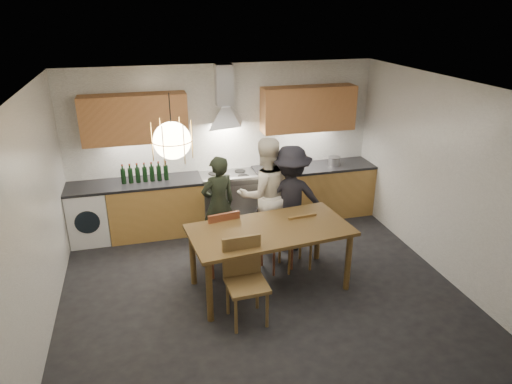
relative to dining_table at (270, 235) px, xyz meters
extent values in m
plane|color=black|center=(-0.14, -0.03, -0.75)|extent=(5.00, 5.00, 0.00)
cube|color=white|center=(-0.14, 2.22, 0.55)|extent=(5.00, 0.02, 2.60)
cube|color=white|center=(-0.14, -2.28, 0.55)|extent=(5.00, 0.02, 2.60)
cube|color=white|center=(-2.64, -0.03, 0.55)|extent=(0.02, 4.50, 2.60)
cube|color=white|center=(2.36, -0.03, 0.55)|extent=(0.02, 4.50, 2.60)
cube|color=silver|center=(-0.14, -0.03, 1.85)|extent=(5.00, 4.50, 0.02)
cube|color=tan|center=(-1.31, 1.92, -0.32)|extent=(1.45, 0.60, 0.86)
cube|color=tan|center=(1.34, 1.92, -0.32)|extent=(2.05, 0.60, 0.86)
cube|color=white|center=(-2.34, 1.92, -0.32)|extent=(0.58, 0.58, 0.85)
cube|color=black|center=(-1.61, 1.92, 0.13)|extent=(2.05, 0.62, 0.04)
cube|color=black|center=(1.34, 1.92, 0.13)|extent=(2.05, 0.62, 0.04)
cube|color=silver|center=(-0.14, 1.92, -0.35)|extent=(0.90, 0.60, 0.80)
cube|color=black|center=(-0.14, 1.63, -0.37)|extent=(0.78, 0.02, 0.42)
cube|color=slate|center=(-0.14, 1.92, 0.09)|extent=(0.90, 0.60, 0.08)
cube|color=silver|center=(-0.14, 1.66, 0.15)|extent=(0.90, 0.08, 0.04)
cube|color=#C9854D|center=(-1.51, 2.04, 1.11)|extent=(1.55, 0.35, 0.72)
cube|color=#C9854D|center=(1.24, 2.04, 1.11)|extent=(1.55, 0.35, 0.72)
cube|color=silver|center=(-0.14, 2.09, 1.54)|extent=(0.26, 0.22, 0.62)
cylinder|color=black|center=(-1.14, -0.13, 1.60)|extent=(0.01, 0.01, 0.50)
sphere|color=#FFE0A5|center=(-1.14, -0.13, 1.35)|extent=(0.40, 0.40, 0.40)
torus|color=gold|center=(-1.14, -0.13, 1.35)|extent=(0.43, 0.43, 0.01)
cube|color=brown|center=(0.00, 0.00, 0.08)|extent=(2.09, 1.20, 0.04)
cylinder|color=brown|center=(-0.86, -0.50, -0.35)|extent=(0.08, 0.08, 0.80)
cylinder|color=brown|center=(-0.95, 0.32, -0.35)|extent=(0.08, 0.08, 0.80)
cylinder|color=brown|center=(0.95, -0.32, -0.35)|extent=(0.08, 0.08, 0.80)
cylinder|color=brown|center=(0.86, 0.50, -0.35)|extent=(0.08, 0.08, 0.80)
cube|color=brown|center=(-0.55, 0.56, -0.29)|extent=(0.49, 0.49, 0.04)
cube|color=brown|center=(-0.51, 0.36, -0.03)|extent=(0.43, 0.11, 0.47)
cylinder|color=brown|center=(-0.40, 0.75, -0.53)|extent=(0.04, 0.04, 0.44)
cylinder|color=brown|center=(-0.35, 0.41, -0.53)|extent=(0.04, 0.04, 0.44)
cylinder|color=brown|center=(-0.74, 0.70, -0.53)|extent=(0.04, 0.04, 0.44)
cylinder|color=brown|center=(-0.69, 0.36, -0.53)|extent=(0.04, 0.04, 0.44)
cube|color=brown|center=(0.23, 0.41, -0.35)|extent=(0.46, 0.46, 0.04)
cube|color=brown|center=(0.27, 0.25, -0.13)|extent=(0.37, 0.14, 0.41)
cylinder|color=brown|center=(0.33, 0.59, -0.56)|extent=(0.03, 0.03, 0.38)
cylinder|color=brown|center=(0.41, 0.31, -0.56)|extent=(0.03, 0.03, 0.38)
cylinder|color=brown|center=(0.04, 0.51, -0.56)|extent=(0.03, 0.03, 0.38)
cylinder|color=brown|center=(0.13, 0.22, -0.56)|extent=(0.03, 0.03, 0.38)
cube|color=brown|center=(0.48, 0.37, -0.32)|extent=(0.43, 0.43, 0.04)
cube|color=brown|center=(0.50, 0.19, -0.09)|extent=(0.40, 0.08, 0.43)
cylinder|color=brown|center=(0.62, 0.55, -0.54)|extent=(0.03, 0.03, 0.41)
cylinder|color=brown|center=(0.66, 0.23, -0.54)|extent=(0.03, 0.03, 0.41)
cylinder|color=brown|center=(0.30, 0.51, -0.54)|extent=(0.03, 0.03, 0.41)
cylinder|color=brown|center=(0.34, 0.20, -0.54)|extent=(0.03, 0.03, 0.41)
cube|color=brown|center=(-0.45, -0.61, -0.26)|extent=(0.47, 0.47, 0.04)
cube|color=brown|center=(-0.46, -0.40, 0.01)|extent=(0.45, 0.07, 0.50)
cylinder|color=brown|center=(-0.62, -0.80, -0.52)|extent=(0.04, 0.04, 0.46)
cylinder|color=brown|center=(-0.64, -0.44, -0.52)|extent=(0.04, 0.04, 0.46)
cylinder|color=brown|center=(-0.26, -0.78, -0.52)|extent=(0.04, 0.04, 0.46)
cylinder|color=brown|center=(-0.28, -0.42, -0.52)|extent=(0.04, 0.04, 0.46)
imported|color=black|center=(-0.44, 1.16, -0.02)|extent=(0.61, 0.49, 1.46)
imported|color=white|center=(0.23, 1.05, 0.11)|extent=(0.88, 0.72, 1.71)
imported|color=black|center=(0.58, 0.92, 0.05)|extent=(1.14, 0.80, 1.60)
imported|color=silver|center=(0.93, 1.83, 0.19)|extent=(0.31, 0.31, 0.07)
cylinder|color=#ADADB1|center=(1.69, 1.89, 0.22)|extent=(0.21, 0.21, 0.14)
camera|label=1|loc=(-1.47, -4.87, 2.69)|focal=32.00mm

